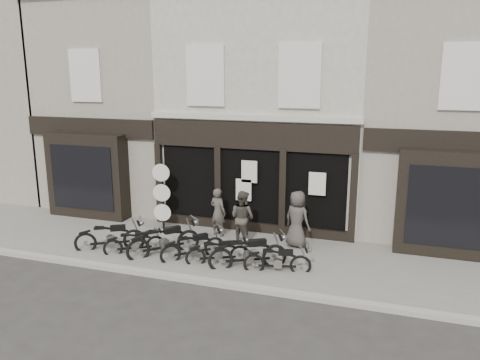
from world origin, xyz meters
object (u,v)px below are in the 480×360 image
(motorcycle_1, at_px, (135,245))
(man_right, at_px, (297,219))
(motorcycle_5, at_px, (249,256))
(motorcycle_4, at_px, (219,254))
(motorcycle_6, at_px, (278,263))
(man_centre, at_px, (243,217))
(motorcycle_3, at_px, (194,249))
(man_left, at_px, (218,212))
(motorcycle_2, at_px, (165,243))
(motorcycle_0, at_px, (111,239))
(advert_sign_post, at_px, (162,198))

(motorcycle_1, bearing_deg, man_right, -7.94)
(motorcycle_1, relative_size, motorcycle_5, 0.80)
(motorcycle_1, bearing_deg, motorcycle_4, -30.53)
(motorcycle_6, xyz_separation_m, man_centre, (-1.59, 1.72, 0.64))
(motorcycle_5, relative_size, motorcycle_6, 1.12)
(motorcycle_3, distance_m, man_left, 2.09)
(motorcycle_2, bearing_deg, motorcycle_5, -50.07)
(motorcycle_0, bearing_deg, man_left, 6.96)
(motorcycle_0, bearing_deg, motorcycle_3, -28.06)
(motorcycle_1, bearing_deg, motorcycle_3, -25.91)
(motorcycle_2, height_order, motorcycle_5, motorcycle_2)
(man_centre, bearing_deg, motorcycle_4, 105.13)
(motorcycle_0, bearing_deg, motorcycle_6, -31.35)
(motorcycle_2, distance_m, man_right, 4.17)
(motorcycle_3, height_order, man_left, man_left)
(motorcycle_4, relative_size, motorcycle_5, 0.84)
(motorcycle_2, distance_m, motorcycle_6, 3.60)
(motorcycle_1, distance_m, motorcycle_3, 1.87)
(motorcycle_1, relative_size, motorcycle_4, 0.96)
(motorcycle_4, xyz_separation_m, motorcycle_6, (1.79, -0.06, 0.00))
(motorcycle_0, distance_m, motorcycle_2, 1.81)
(motorcycle_6, bearing_deg, motorcycle_0, 165.80)
(motorcycle_0, distance_m, advert_sign_post, 2.46)
(motorcycle_3, height_order, advert_sign_post, advert_sign_post)
(motorcycle_4, distance_m, man_right, 2.82)
(motorcycle_6, bearing_deg, man_left, 126.28)
(motorcycle_2, relative_size, motorcycle_6, 1.02)
(motorcycle_4, relative_size, man_right, 0.96)
(motorcycle_5, bearing_deg, man_centre, 84.85)
(man_left, relative_size, man_right, 0.91)
(motorcycle_4, distance_m, man_left, 2.38)
(motorcycle_4, xyz_separation_m, advert_sign_post, (-2.93, 2.22, 0.87))
(man_centre, bearing_deg, motorcycle_2, 59.24)
(motorcycle_5, bearing_deg, motorcycle_1, 152.30)
(motorcycle_3, distance_m, motorcycle_4, 0.86)
(motorcycle_0, relative_size, man_left, 1.19)
(motorcycle_3, height_order, man_centre, man_centre)
(motorcycle_2, distance_m, man_left, 2.29)
(motorcycle_4, bearing_deg, man_right, 19.22)
(motorcycle_2, bearing_deg, motorcycle_1, 145.04)
(motorcycle_3, relative_size, man_right, 0.89)
(motorcycle_1, bearing_deg, motorcycle_6, -31.81)
(motorcycle_6, relative_size, man_centre, 1.06)
(motorcycle_0, relative_size, man_centre, 1.11)
(motorcycle_0, relative_size, motorcycle_3, 1.21)
(motorcycle_1, relative_size, man_right, 0.93)
(man_centre, relative_size, advert_sign_post, 0.69)
(motorcycle_1, distance_m, motorcycle_2, 0.93)
(motorcycle_1, xyz_separation_m, motorcycle_6, (4.49, 0.01, 0.00))
(motorcycle_1, height_order, motorcycle_6, motorcycle_6)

